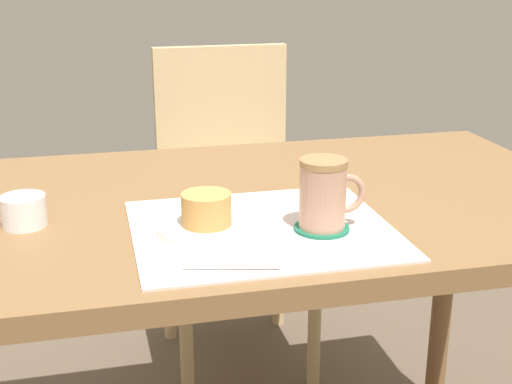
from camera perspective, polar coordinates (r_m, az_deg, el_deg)
name	(u,v)px	position (r m, az deg, el deg)	size (l,w,h in m)	color
dining_table	(238,241)	(1.28, -1.49, -3.96)	(1.29, 0.72, 0.74)	brown
wooden_chair	(230,193)	(2.04, -2.06, -0.10)	(0.43, 0.43, 0.90)	#D1B27F
placemat	(262,229)	(1.11, 0.48, -3.00)	(0.40, 0.35, 0.00)	silver
pastry_plate	(207,228)	(1.09, -3.96, -2.88)	(0.15, 0.15, 0.01)	silver
pastry	(206,209)	(1.08, -3.99, -1.37)	(0.08, 0.08, 0.05)	tan
coffee_coaster	(322,228)	(1.10, 5.27, -2.91)	(0.09, 0.09, 0.01)	#196B4C
coffee_mug	(324,194)	(1.08, 5.49, -0.12)	(0.11, 0.07, 0.11)	tan
teaspoon	(232,266)	(0.96, -1.96, -5.95)	(0.01, 0.01, 0.13)	silver
sugar_bowl	(24,211)	(1.17, -18.09, -1.46)	(0.07, 0.07, 0.05)	white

